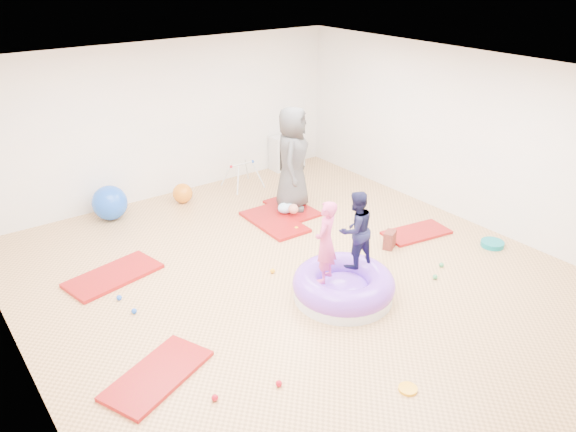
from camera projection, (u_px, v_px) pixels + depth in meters
room at (302, 189)px, 7.18m from camera, size 7.01×8.01×2.81m
gym_mat_front_left at (157, 375)px, 6.02m from camera, size 1.34×1.03×0.05m
gym_mat_mid_left at (113, 276)px, 7.88m from camera, size 1.39×0.89×0.05m
gym_mat_center_back at (274, 222)px, 9.45m from camera, size 0.67×1.29×0.05m
gym_mat_right at (416, 233)px, 9.10m from camera, size 1.15×0.70×0.04m
gym_mat_rear_right at (292, 208)px, 9.97m from camera, size 0.55×1.09×0.05m
inflatable_cushion at (343, 286)px, 7.36m from camera, size 1.35×1.35×0.42m
child_pink at (326, 238)px, 6.94m from camera, size 0.47×0.42×1.09m
child_navy at (356, 226)px, 7.27m from camera, size 0.53×0.42×1.06m
adult_caregiver at (292, 159)px, 9.58m from camera, size 1.03×1.03×1.81m
infant at (289, 207)px, 9.67m from camera, size 0.37×0.38×0.22m
ball_pit_balls at (288, 281)px, 7.72m from camera, size 4.16×3.39×0.07m
exercise_ball_blue at (110, 203)px, 9.50m from camera, size 0.59×0.59×0.59m
exercise_ball_orange at (183, 193)px, 10.18m from camera, size 0.36×0.36×0.36m
infant_play_gym at (242, 171)px, 10.75m from camera, size 0.65×0.62×0.50m
cube_shelf at (287, 152)px, 11.75m from camera, size 0.71×0.35×0.71m
balance_disc at (492, 244)px, 8.71m from camera, size 0.35×0.35×0.08m
backpack at (390, 240)px, 8.63m from camera, size 0.28×0.24×0.27m
yellow_toy at (408, 389)px, 5.85m from camera, size 0.20×0.20×0.03m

